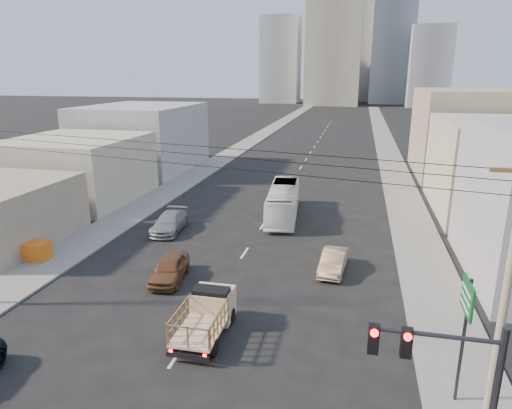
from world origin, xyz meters
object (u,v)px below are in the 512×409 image
at_px(sedan_brown, 170,269).
at_px(crate_stack, 34,251).
at_px(sedan_grey, 169,222).
at_px(sedan_tan, 333,262).
at_px(utility_pole, 503,311).
at_px(traffic_signal, 451,391).
at_px(city_bus, 283,201).
at_px(flatbed_pickup, 206,313).
at_px(green_sign, 466,312).

height_order(sedan_brown, crate_stack, sedan_brown).
height_order(sedan_brown, sedan_grey, sedan_brown).
xyz_separation_m(sedan_brown, sedan_tan, (9.35, 3.31, -0.06)).
relative_size(sedan_brown, utility_pole, 0.42).
bearing_deg(traffic_signal, utility_pole, 55.39).
bearing_deg(traffic_signal, city_bus, 108.08).
bearing_deg(city_bus, flatbed_pickup, -97.03).
distance_m(city_bus, sedan_tan, 11.51).
bearing_deg(crate_stack, traffic_signal, -30.13).
bearing_deg(traffic_signal, crate_stack, 149.87).
bearing_deg(traffic_signal, green_sign, 74.45).
relative_size(sedan_grey, utility_pole, 0.49).
relative_size(sedan_brown, sedan_tan, 1.06).
bearing_deg(sedan_brown, sedan_tan, 12.64).
bearing_deg(sedan_brown, flatbed_pickup, -58.75).
distance_m(flatbed_pickup, traffic_signal, 12.08).
bearing_deg(flatbed_pickup, sedan_grey, 119.43).
bearing_deg(crate_stack, city_bus, 42.43).
height_order(flatbed_pickup, sedan_brown, flatbed_pickup).
bearing_deg(city_bus, green_sign, -70.32).
bearing_deg(sedan_brown, utility_pole, -40.86).
bearing_deg(utility_pole, sedan_grey, 135.25).
height_order(flatbed_pickup, crate_stack, flatbed_pickup).
xyz_separation_m(flatbed_pickup, city_bus, (0.52, 18.81, 0.28)).
bearing_deg(traffic_signal, sedan_grey, 128.73).
distance_m(sedan_tan, sedan_grey, 13.68).
height_order(city_bus, utility_pole, utility_pole).
relative_size(flatbed_pickup, sedan_brown, 1.06).
bearing_deg(green_sign, sedan_grey, 138.96).
height_order(city_bus, green_sign, green_sign).
distance_m(sedan_grey, green_sign, 23.95).
distance_m(sedan_brown, utility_pole, 18.39).
distance_m(sedan_brown, sedan_tan, 9.92).
bearing_deg(sedan_grey, utility_pole, -50.36).
relative_size(flatbed_pickup, traffic_signal, 0.73).
distance_m(sedan_tan, green_sign, 12.33).
bearing_deg(sedan_grey, sedan_tan, -26.18).
bearing_deg(green_sign, sedan_tan, 115.34).
height_order(flatbed_pickup, traffic_signal, traffic_signal).
bearing_deg(sedan_grey, green_sign, -46.64).
bearing_deg(utility_pole, green_sign, 97.67).
bearing_deg(sedan_brown, traffic_signal, -50.56).
bearing_deg(sedan_tan, sedan_brown, -155.90).
relative_size(city_bus, traffic_signal, 1.65).
bearing_deg(sedan_brown, green_sign, -34.21).
distance_m(utility_pole, crate_stack, 27.11).
xyz_separation_m(traffic_signal, green_sign, (1.39, 5.01, -0.34)).
height_order(sedan_tan, traffic_signal, traffic_signal).
bearing_deg(traffic_signal, sedan_tan, 103.24).
bearing_deg(utility_pole, city_bus, 113.46).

